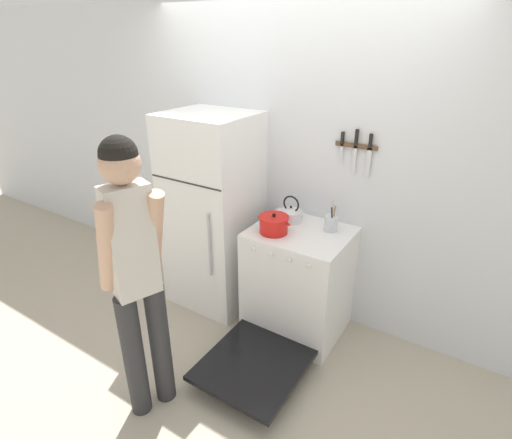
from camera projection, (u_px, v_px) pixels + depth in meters
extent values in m
plane|color=#B2A893|center=(283.00, 296.00, 3.79)|extent=(14.00, 14.00, 0.00)
cube|color=silver|center=(289.00, 166.00, 3.28)|extent=(10.00, 0.06, 2.55)
cube|color=white|center=(213.00, 213.00, 3.45)|extent=(0.71, 0.64, 1.70)
cube|color=#2D2D2D|center=(185.00, 183.00, 3.05)|extent=(0.69, 0.01, 0.01)
cylinder|color=#B2B5BA|center=(209.00, 245.00, 3.13)|extent=(0.02, 0.02, 0.55)
cube|color=white|center=(298.00, 281.00, 3.21)|extent=(0.74, 0.63, 0.90)
cube|color=black|center=(301.00, 232.00, 3.03)|extent=(0.72, 0.62, 0.02)
cube|color=black|center=(281.00, 300.00, 3.00)|extent=(0.64, 0.05, 0.68)
cylinder|color=black|center=(274.00, 233.00, 3.01)|extent=(0.20, 0.20, 0.01)
cylinder|color=black|center=(314.00, 244.00, 2.85)|extent=(0.20, 0.20, 0.01)
cylinder|color=black|center=(289.00, 221.00, 3.21)|extent=(0.20, 0.20, 0.01)
cylinder|color=black|center=(328.00, 231.00, 3.04)|extent=(0.20, 0.20, 0.01)
cylinder|color=silver|center=(253.00, 249.00, 2.91)|extent=(0.04, 0.02, 0.04)
cylinder|color=silver|center=(271.00, 255.00, 2.84)|extent=(0.04, 0.02, 0.04)
cylinder|color=silver|center=(289.00, 260.00, 2.77)|extent=(0.04, 0.02, 0.04)
cylinder|color=silver|center=(308.00, 266.00, 2.70)|extent=(0.04, 0.02, 0.04)
cube|color=black|center=(253.00, 365.00, 2.84)|extent=(0.68, 0.72, 0.04)
cube|color=#99999E|center=(294.00, 290.00, 3.17)|extent=(0.60, 0.35, 0.01)
cylinder|color=red|center=(274.00, 225.00, 2.99)|extent=(0.21, 0.21, 0.11)
cylinder|color=red|center=(274.00, 217.00, 2.96)|extent=(0.22, 0.22, 0.02)
sphere|color=black|center=(274.00, 215.00, 2.95)|extent=(0.03, 0.03, 0.03)
cylinder|color=red|center=(260.00, 217.00, 3.03)|extent=(0.03, 0.02, 0.02)
cylinder|color=red|center=(288.00, 224.00, 2.91)|extent=(0.03, 0.02, 0.02)
cylinder|color=silver|center=(291.00, 216.00, 3.18)|extent=(0.18, 0.18, 0.09)
cone|color=silver|center=(291.00, 209.00, 3.16)|extent=(0.17, 0.17, 0.02)
sphere|color=black|center=(291.00, 207.00, 3.15)|extent=(0.02, 0.02, 0.02)
cone|color=silver|center=(300.00, 217.00, 3.14)|extent=(0.10, 0.03, 0.08)
torus|color=black|center=(291.00, 204.00, 3.14)|extent=(0.14, 0.01, 0.14)
cylinder|color=silver|center=(331.00, 223.00, 3.01)|extent=(0.10, 0.10, 0.12)
cylinder|color=#9E7547|center=(334.00, 217.00, 2.99)|extent=(0.02, 0.04, 0.18)
cylinder|color=#232326|center=(332.00, 218.00, 2.97)|extent=(0.02, 0.04, 0.18)
cylinder|color=#B2B5BA|center=(334.00, 214.00, 2.98)|extent=(0.05, 0.03, 0.22)
cylinder|color=#2D2D30|center=(134.00, 357.00, 2.46)|extent=(0.13, 0.13, 0.89)
cylinder|color=#2D2D30|center=(160.00, 345.00, 2.56)|extent=(0.13, 0.13, 0.89)
cube|color=beige|center=(131.00, 242.00, 2.19)|extent=(0.22, 0.28, 0.66)
cylinder|color=tan|center=(106.00, 249.00, 2.11)|extent=(0.28, 0.18, 0.59)
cylinder|color=tan|center=(155.00, 235.00, 2.26)|extent=(0.28, 0.18, 0.59)
sphere|color=tan|center=(120.00, 164.00, 2.00)|extent=(0.21, 0.21, 0.21)
sphere|color=black|center=(118.00, 154.00, 1.98)|extent=(0.20, 0.20, 0.20)
cube|color=brown|center=(356.00, 146.00, 2.87)|extent=(0.31, 0.02, 0.03)
cube|color=silver|center=(341.00, 154.00, 2.94)|extent=(0.02, 0.00, 0.14)
cube|color=black|center=(343.00, 138.00, 2.89)|extent=(0.02, 0.02, 0.09)
cube|color=silver|center=(354.00, 160.00, 2.91)|extent=(0.03, 0.00, 0.21)
cube|color=black|center=(357.00, 138.00, 2.84)|extent=(0.02, 0.02, 0.12)
cube|color=silver|center=(368.00, 162.00, 2.86)|extent=(0.03, 0.00, 0.21)
cube|color=black|center=(371.00, 141.00, 2.79)|extent=(0.02, 0.02, 0.10)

